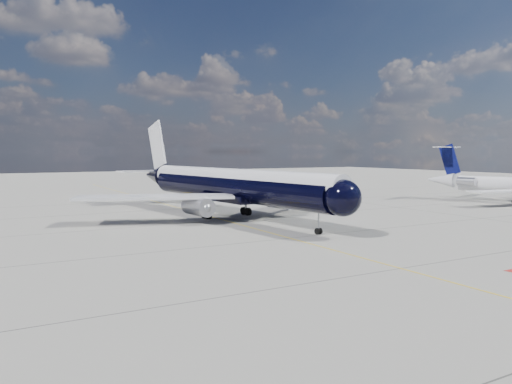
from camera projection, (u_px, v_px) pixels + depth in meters
ground at (208, 216)px, 67.49m from camera, size 320.00×320.00×0.00m
taxiway_centerline at (224, 220)px, 63.16m from camera, size 0.16×160.00×0.01m
main_airliner at (227, 185)px, 66.14m from camera, size 39.22×48.03×13.88m
regional_jet at (512, 184)px, 84.52m from camera, size 25.07×29.45×10.18m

